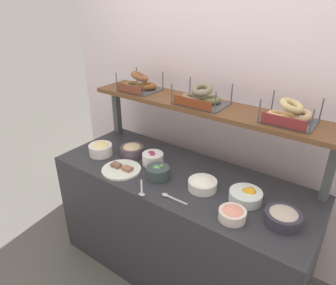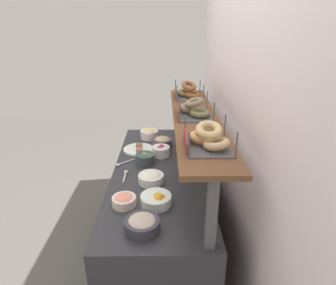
# 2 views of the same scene
# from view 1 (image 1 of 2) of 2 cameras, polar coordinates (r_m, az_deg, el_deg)

# --- Properties ---
(ground_plane) EXTENTS (8.00, 8.00, 0.00)m
(ground_plane) POSITION_cam_1_polar(r_m,az_deg,el_deg) (2.63, 1.96, -21.95)
(ground_plane) COLOR #595651
(back_wall) EXTENTS (3.00, 0.06, 2.40)m
(back_wall) POSITION_cam_1_polar(r_m,az_deg,el_deg) (2.37, 9.95, 7.03)
(back_wall) COLOR white
(back_wall) RESTS_ON ground_plane
(deli_counter) EXTENTS (1.80, 0.70, 0.85)m
(deli_counter) POSITION_cam_1_polar(r_m,az_deg,el_deg) (2.33, 2.12, -14.95)
(deli_counter) COLOR #2D2D33
(deli_counter) RESTS_ON ground_plane
(shelf_riser_left) EXTENTS (0.05, 0.05, 0.40)m
(shelf_riser_left) POSITION_cam_1_polar(r_m,az_deg,el_deg) (2.67, -9.49, 5.83)
(shelf_riser_left) COLOR #4C4C51
(shelf_riser_left) RESTS_ON deli_counter
(shelf_riser_right) EXTENTS (0.05, 0.05, 0.40)m
(shelf_riser_right) POSITION_cam_1_polar(r_m,az_deg,el_deg) (1.97, 27.96, -4.67)
(shelf_riser_right) COLOR #4C4C51
(shelf_riser_right) RESTS_ON deli_counter
(upper_shelf) EXTENTS (1.76, 0.32, 0.03)m
(upper_shelf) POSITION_cam_1_polar(r_m,az_deg,el_deg) (2.11, 6.62, 6.76)
(upper_shelf) COLOR brown
(upper_shelf) RESTS_ON shelf_riser_left
(bowl_lox_spread) EXTENTS (0.15, 0.15, 0.07)m
(bowl_lox_spread) POSITION_cam_1_polar(r_m,az_deg,el_deg) (1.73, 11.89, -12.83)
(bowl_lox_spread) COLOR silver
(bowl_lox_spread) RESTS_ON deli_counter
(bowl_hummus) EXTENTS (0.18, 0.18, 0.09)m
(bowl_hummus) POSITION_cam_1_polar(r_m,az_deg,el_deg) (2.32, -6.69, -1.38)
(bowl_hummus) COLOR #52434E
(bowl_hummus) RESTS_ON deli_counter
(bowl_cream_cheese) EXTENTS (0.18, 0.18, 0.08)m
(bowl_cream_cheese) POSITION_cam_1_polar(r_m,az_deg,el_deg) (1.94, 6.44, -7.63)
(bowl_cream_cheese) COLOR white
(bowl_cream_cheese) RESTS_ON deli_counter
(bowl_veggie_mix) EXTENTS (0.15, 0.15, 0.09)m
(bowl_veggie_mix) POSITION_cam_1_polar(r_m,az_deg,el_deg) (2.03, -1.88, -5.49)
(bowl_veggie_mix) COLOR #3A4749
(bowl_veggie_mix) RESTS_ON deli_counter
(bowl_egg_salad) EXTENTS (0.17, 0.17, 0.10)m
(bowl_egg_salad) POSITION_cam_1_polar(r_m,az_deg,el_deg) (2.37, -12.43, -1.10)
(bowl_egg_salad) COLOR white
(bowl_egg_salad) RESTS_ON deli_counter
(bowl_tuna_salad) EXTENTS (0.19, 0.19, 0.08)m
(bowl_tuna_salad) POSITION_cam_1_polar(r_m,az_deg,el_deg) (1.78, 20.61, -12.79)
(bowl_tuna_salad) COLOR #373341
(bowl_tuna_salad) RESTS_ON deli_counter
(bowl_fruit_salad) EXTENTS (0.19, 0.19, 0.08)m
(bowl_fruit_salad) POSITION_cam_1_polar(r_m,az_deg,el_deg) (1.88, 14.35, -9.50)
(bowl_fruit_salad) COLOR white
(bowl_fruit_salad) RESTS_ON deli_counter
(bowl_beet_salad) EXTENTS (0.15, 0.15, 0.09)m
(bowl_beet_salad) POSITION_cam_1_polar(r_m,az_deg,el_deg) (2.19, -2.86, -2.94)
(bowl_beet_salad) COLOR white
(bowl_beet_salad) RESTS_ON deli_counter
(serving_plate_white) EXTENTS (0.27, 0.27, 0.04)m
(serving_plate_white) POSITION_cam_1_polar(r_m,az_deg,el_deg) (2.15, -8.65, -4.95)
(serving_plate_white) COLOR white
(serving_plate_white) RESTS_ON deli_counter
(serving_spoon_near_plate) EXTENTS (0.13, 0.14, 0.01)m
(serving_spoon_near_plate) POSITION_cam_1_polar(r_m,az_deg,el_deg) (1.92, -4.92, -8.92)
(serving_spoon_near_plate) COLOR #B7B7BC
(serving_spoon_near_plate) RESTS_ON deli_counter
(serving_spoon_by_edge) EXTENTS (0.18, 0.03, 0.01)m
(serving_spoon_by_edge) POSITION_cam_1_polar(r_m,az_deg,el_deg) (1.86, 0.45, -10.14)
(serving_spoon_by_edge) COLOR #B7B7BC
(serving_spoon_by_edge) RESTS_ON deli_counter
(bagel_basket_cinnamon_raisin) EXTENTS (0.28, 0.26, 0.15)m
(bagel_basket_cinnamon_raisin) POSITION_cam_1_polar(r_m,az_deg,el_deg) (2.39, -5.31, 10.75)
(bagel_basket_cinnamon_raisin) COLOR #4C4C51
(bagel_basket_cinnamon_raisin) RESTS_ON upper_shelf
(bagel_basket_poppy) EXTENTS (0.34, 0.27, 0.14)m
(bagel_basket_poppy) POSITION_cam_1_polar(r_m,az_deg,el_deg) (2.08, 6.15, 8.29)
(bagel_basket_poppy) COLOR #4C4C51
(bagel_basket_poppy) RESTS_ON upper_shelf
(bagel_basket_plain) EXTENTS (0.29, 0.26, 0.14)m
(bagel_basket_plain) POSITION_cam_1_polar(r_m,az_deg,el_deg) (1.90, 21.64, 4.91)
(bagel_basket_plain) COLOR #4C4C51
(bagel_basket_plain) RESTS_ON upper_shelf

